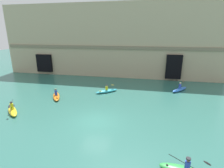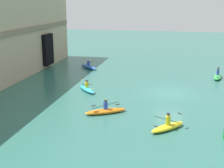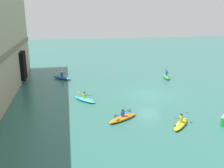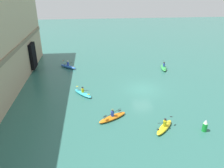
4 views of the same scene
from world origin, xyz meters
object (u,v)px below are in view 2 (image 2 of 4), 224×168
(kayak_yellow, at_px, (168,126))
(kayak_blue, at_px, (89,67))
(kayak_cyan, at_px, (87,89))
(kayak_orange, at_px, (106,111))
(kayak_green, at_px, (218,76))

(kayak_yellow, relative_size, kayak_blue, 0.88)
(kayak_yellow, bearing_deg, kayak_cyan, 87.72)
(kayak_cyan, height_order, kayak_orange, kayak_orange)
(kayak_orange, distance_m, kayak_green, 16.23)
(kayak_green, bearing_deg, kayak_blue, -86.52)
(kayak_cyan, relative_size, kayak_green, 0.92)
(kayak_orange, relative_size, kayak_green, 1.02)
(kayak_cyan, height_order, kayak_yellow, kayak_yellow)
(kayak_cyan, bearing_deg, kayak_green, -98.46)
(kayak_green, relative_size, kayak_blue, 1.06)
(kayak_yellow, xyz_separation_m, kayak_orange, (2.14, 4.69, -0.01))
(kayak_yellow, distance_m, kayak_orange, 5.16)
(kayak_blue, bearing_deg, kayak_green, -147.88)
(kayak_yellow, bearing_deg, kayak_blue, 73.42)
(kayak_cyan, xyz_separation_m, kayak_orange, (-5.56, -3.09, 0.01))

